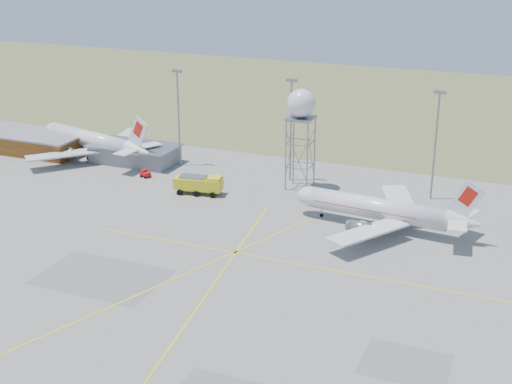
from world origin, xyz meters
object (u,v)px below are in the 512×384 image
at_px(radar_tower, 301,134).
at_px(fire_truck, 200,185).
at_px(airliner_main, 380,209).
at_px(airliner_far, 93,141).
at_px(baggage_tug, 145,174).

relative_size(radar_tower, fire_truck, 2.07).
xyz_separation_m(airliner_main, fire_truck, (-35.41, 3.12, -1.59)).
bearing_deg(fire_truck, airliner_far, 149.74).
height_order(airliner_main, baggage_tug, airliner_main).
relative_size(airliner_main, airliner_far, 0.95).
bearing_deg(airliner_far, fire_truck, 174.34).
bearing_deg(radar_tower, baggage_tug, -169.20).
xyz_separation_m(airliner_main, baggage_tug, (-50.17, 7.65, -2.75)).
distance_m(airliner_far, fire_truck, 35.19).
xyz_separation_m(airliner_far, radar_tower, (49.21, -2.04, 7.40)).
height_order(radar_tower, baggage_tug, radar_tower).
height_order(airliner_far, radar_tower, radar_tower).
distance_m(airliner_main, radar_tower, 24.60).
bearing_deg(airliner_main, baggage_tug, -3.64).
relative_size(airliner_main, radar_tower, 1.63).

